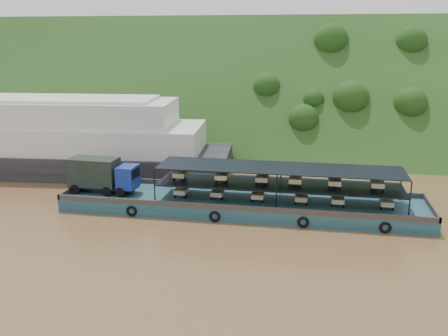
# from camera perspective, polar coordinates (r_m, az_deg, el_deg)

# --- Properties ---
(ground) EXTENTS (160.00, 160.00, 0.00)m
(ground) POSITION_cam_1_polar(r_m,az_deg,el_deg) (49.70, 1.64, -4.55)
(ground) COLOR brown
(ground) RESTS_ON ground
(hillside) EXTENTS (140.00, 39.60, 39.60)m
(hillside) POSITION_cam_1_polar(r_m,az_deg,el_deg) (84.28, 5.44, 3.48)
(hillside) COLOR #1B3613
(hillside) RESTS_ON ground
(cargo_barge) EXTENTS (35.00, 7.18, 4.70)m
(cargo_barge) POSITION_cam_1_polar(r_m,az_deg,el_deg) (48.65, 0.50, -3.53)
(cargo_barge) COLOR #15394B
(cargo_barge) RESTS_ON ground
(passenger_ferry) EXTENTS (46.55, 15.32, 9.26)m
(passenger_ferry) POSITION_cam_1_polar(r_m,az_deg,el_deg) (66.43, -19.56, 3.14)
(passenger_ferry) COLOR black
(passenger_ferry) RESTS_ON ground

